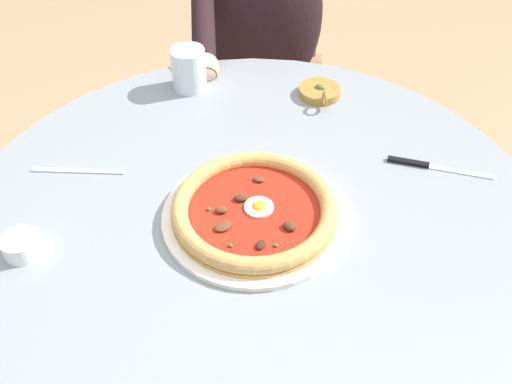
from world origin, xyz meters
The scene contains 9 objects.
dining_table centered at (0.00, 0.00, 0.58)m, with size 1.05×1.05×0.72m.
pizza_on_plate centered at (0.01, -0.01, 0.73)m, with size 0.32×0.32×0.04m.
water_glass centered at (-0.34, 0.26, 0.76)m, with size 0.08×0.08×0.09m.
steak_knife centered at (0.20, 0.29, 0.72)m, with size 0.19×0.07×0.01m.
ramekin_capers centered at (-0.26, -0.28, 0.73)m, with size 0.06×0.06×0.03m.
olive_pan centered at (-0.08, 0.39, 0.73)m, with size 0.09×0.10×0.04m.
fork_utensil centered at (-0.34, -0.09, 0.72)m, with size 0.16×0.10×0.00m.
diner_person centered at (-0.41, 0.64, 0.51)m, with size 0.44×0.58×1.15m.
cafe_chair_diner centered at (-0.49, 0.76, 0.52)m, with size 0.56×0.56×0.88m.
Camera 1 is at (0.41, -0.60, 1.44)m, focal length 40.96 mm.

